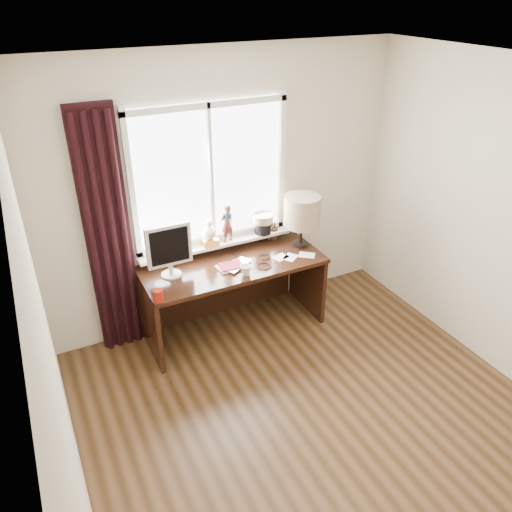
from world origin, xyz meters
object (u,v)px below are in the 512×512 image
laptop (238,265)px  mug (246,270)px  monitor (169,248)px  desk (229,280)px  table_lamp (302,212)px  red_cup (158,295)px

laptop → mug: size_ratio=2.99×
mug → monitor: monitor is taller
mug → monitor: size_ratio=0.20×
laptop → desk: laptop is taller
monitor → laptop: bearing=-11.7°
mug → desk: bearing=92.8°
laptop → monitor: (-0.59, 0.12, 0.27)m
table_lamp → red_cup: bearing=-168.2°
mug → table_lamp: table_lamp is taller
red_cup → monitor: size_ratio=0.22×
monitor → table_lamp: (1.32, -0.02, 0.09)m
table_lamp → laptop: bearing=-172.1°
laptop → table_lamp: size_ratio=0.58×
mug → monitor: bearing=154.2°
red_cup → monitor: (0.22, 0.34, 0.22)m
red_cup → table_lamp: size_ratio=0.21×
desk → mug: bearing=-87.2°
mug → desk: size_ratio=0.06×
mug → red_cup: size_ratio=0.93×
desk → monitor: bearing=-174.7°
mug → table_lamp: bearing=20.2°
laptop → mug: bearing=-121.3°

